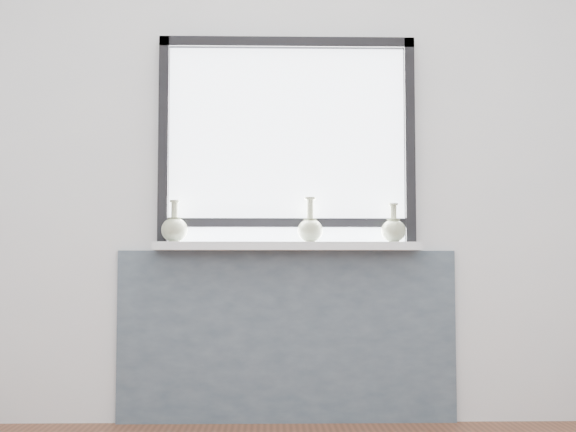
{
  "coord_description": "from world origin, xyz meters",
  "views": [
    {
      "loc": [
        -0.09,
        -2.27,
        0.75
      ],
      "look_at": [
        0.0,
        1.55,
        1.02
      ],
      "focal_mm": 50.0,
      "sensor_mm": 36.0,
      "label": 1
    }
  ],
  "objects_px": {
    "windowsill": "(287,246)",
    "vase_b": "(310,228)",
    "vase_c": "(393,229)",
    "vase_a": "(174,228)"
  },
  "relations": [
    {
      "from": "vase_b",
      "to": "vase_a",
      "type": "bearing_deg",
      "value": -178.8
    },
    {
      "from": "windowsill",
      "to": "vase_c",
      "type": "distance_m",
      "value": 0.54
    },
    {
      "from": "vase_c",
      "to": "vase_a",
      "type": "bearing_deg",
      "value": 179.85
    },
    {
      "from": "vase_b",
      "to": "windowsill",
      "type": "bearing_deg",
      "value": -176.44
    },
    {
      "from": "vase_b",
      "to": "vase_c",
      "type": "xyz_separation_m",
      "value": [
        0.41,
        -0.02,
        -0.01
      ]
    },
    {
      "from": "windowsill",
      "to": "vase_a",
      "type": "distance_m",
      "value": 0.57
    },
    {
      "from": "windowsill",
      "to": "vase_b",
      "type": "height_order",
      "value": "vase_b"
    },
    {
      "from": "vase_c",
      "to": "vase_b",
      "type": "bearing_deg",
      "value": 177.64
    },
    {
      "from": "vase_b",
      "to": "vase_c",
      "type": "distance_m",
      "value": 0.42
    },
    {
      "from": "windowsill",
      "to": "vase_b",
      "type": "xyz_separation_m",
      "value": [
        0.12,
        0.01,
        0.09
      ]
    }
  ]
}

